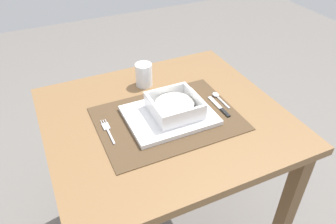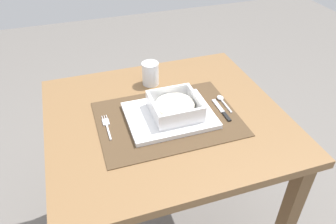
% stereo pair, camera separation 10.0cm
% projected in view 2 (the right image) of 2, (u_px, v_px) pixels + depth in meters
% --- Properties ---
extents(dining_table, '(0.83, 0.75, 0.75)m').
position_uv_depth(dining_table, '(166.00, 140.00, 1.22)').
color(dining_table, brown).
rests_on(dining_table, ground).
extents(placemat, '(0.49, 0.35, 0.00)m').
position_uv_depth(placemat, '(168.00, 119.00, 1.13)').
color(placemat, '#4C3823').
rests_on(placemat, dining_table).
extents(serving_plate, '(0.30, 0.23, 0.02)m').
position_uv_depth(serving_plate, '(169.00, 115.00, 1.13)').
color(serving_plate, white).
rests_on(serving_plate, placemat).
extents(porridge_bowl, '(0.16, 0.16, 0.06)m').
position_uv_depth(porridge_bowl, '(175.00, 108.00, 1.12)').
color(porridge_bowl, white).
rests_on(porridge_bowl, serving_plate).
extents(fork, '(0.02, 0.13, 0.00)m').
position_uv_depth(fork, '(107.00, 125.00, 1.10)').
color(fork, silver).
rests_on(fork, placemat).
extents(spoon, '(0.02, 0.11, 0.01)m').
position_uv_depth(spoon, '(221.00, 99.00, 1.22)').
color(spoon, silver).
rests_on(spoon, placemat).
extents(butter_knife, '(0.01, 0.14, 0.01)m').
position_uv_depth(butter_knife, '(222.00, 111.00, 1.16)').
color(butter_knife, black).
rests_on(butter_knife, placemat).
extents(drinking_glass, '(0.07, 0.07, 0.09)m').
position_uv_depth(drinking_glass, '(150.00, 74.00, 1.30)').
color(drinking_glass, white).
rests_on(drinking_glass, dining_table).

